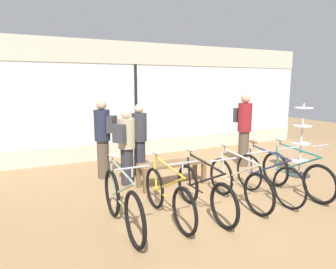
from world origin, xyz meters
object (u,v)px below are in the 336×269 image
object	(u,v)px
customer_near_bench	(103,136)
bicycle_left	(168,196)
bicycle_far_right	(295,174)
customer_mid_floor	(244,127)
accessory_rack	(301,146)
customer_by_window	(126,144)
bicycle_center_left	(204,191)
bicycle_center_right	(238,182)
display_bench	(172,167)
customer_near_rack	(139,138)
bicycle_right	(267,177)
bicycle_far_left	(122,202)

from	to	relation	value
customer_near_bench	bicycle_left	bearing A→B (deg)	-81.75
bicycle_far_right	customer_near_bench	xyz separation A→B (m)	(-3.01, 2.56, 0.55)
bicycle_far_right	customer_mid_floor	xyz separation A→B (m)	(0.42, 2.00, 0.61)
accessory_rack	customer_mid_floor	bearing A→B (deg)	116.35
customer_by_window	customer_mid_floor	distance (m)	3.13
bicycle_center_left	accessory_rack	distance (m)	3.17
bicycle_left	customer_mid_floor	xyz separation A→B (m)	(3.07, 1.91, 0.61)
bicycle_center_right	display_bench	distance (m)	1.49
bicycle_center_right	customer_mid_floor	world-z (taller)	customer_mid_floor
customer_near_rack	customer_by_window	world-z (taller)	customer_near_rack
bicycle_left	bicycle_center_right	distance (m)	1.37
customer_by_window	bicycle_left	bearing A→B (deg)	-88.28
bicycle_right	customer_mid_floor	xyz separation A→B (m)	(1.07, 1.94, 0.59)
bicycle_left	customer_by_window	bearing A→B (deg)	91.72
customer_by_window	display_bench	bearing A→B (deg)	-28.75
bicycle_center_right	accessory_rack	size ratio (longest dim) A/B	1.03
bicycle_far_left	customer_near_rack	bearing A→B (deg)	63.69
bicycle_far_left	customer_by_window	distance (m)	1.99
bicycle_center_left	customer_near_bench	bearing A→B (deg)	110.84
bicycle_far_right	customer_by_window	size ratio (longest dim) A/B	1.09
bicycle_far_left	customer_by_window	bearing A→B (deg)	69.69
bicycle_left	display_bench	world-z (taller)	bicycle_left
bicycle_left	customer_by_window	size ratio (longest dim) A/B	1.08
bicycle_left	customer_near_bench	distance (m)	2.56
display_bench	customer_near_bench	distance (m)	1.67
display_bench	accessory_rack	bearing A→B (deg)	-13.27
bicycle_center_right	accessory_rack	world-z (taller)	accessory_rack
bicycle_center_left	display_bench	xyz separation A→B (m)	(0.15, 1.44, 0.02)
bicycle_left	accessory_rack	bearing A→B (deg)	10.52
bicycle_left	bicycle_center_left	world-z (taller)	bicycle_left
accessory_rack	customer_near_rack	world-z (taller)	accessory_rack
bicycle_far_left	bicycle_left	world-z (taller)	bicycle_far_left
customer_near_rack	customer_mid_floor	bearing A→B (deg)	-9.61
customer_by_window	bicycle_far_left	bearing A→B (deg)	-110.31
bicycle_center_right	bicycle_far_right	world-z (taller)	bicycle_far_right
bicycle_center_left	customer_near_rack	size ratio (longest dim) A/B	1.07
bicycle_center_right	customer_by_window	bearing A→B (deg)	128.13
bicycle_left	bicycle_far_left	bearing A→B (deg)	179.80
customer_by_window	customer_near_bench	xyz separation A→B (m)	(-0.30, 0.66, 0.09)
bicycle_left	customer_near_rack	size ratio (longest dim) A/B	1.06
bicycle_far_left	bicycle_right	bearing A→B (deg)	-0.51
bicycle_center_left	display_bench	world-z (taller)	bicycle_center_left
customer_mid_floor	customer_near_bench	xyz separation A→B (m)	(-3.43, 0.56, -0.05)
customer_near_rack	bicycle_right	bearing A→B (deg)	-56.70
accessory_rack	bicycle_far_right	bearing A→B (deg)	-143.22
customer_mid_floor	bicycle_left	bearing A→B (deg)	-148.03
accessory_rack	customer_mid_floor	world-z (taller)	customer_mid_floor
bicycle_far_right	bicycle_left	bearing A→B (deg)	178.13
bicycle_center_right	customer_near_rack	bearing A→B (deg)	111.54
bicycle_center_right	accessory_rack	xyz separation A→B (m)	(2.31, 0.67, 0.29)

